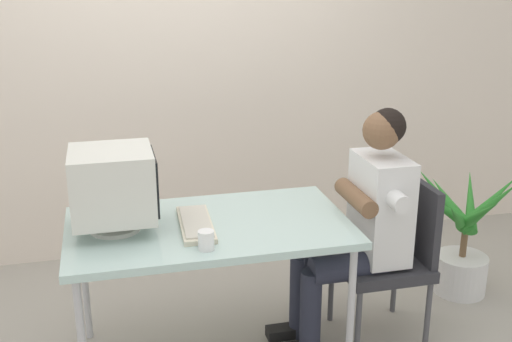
% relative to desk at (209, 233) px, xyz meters
% --- Properties ---
extents(wall_back, '(8.00, 0.10, 3.00)m').
position_rel_desk_xyz_m(wall_back, '(0.30, 1.40, 0.81)').
color(wall_back, beige).
rests_on(wall_back, ground_plane).
extents(desk, '(1.36, 0.78, 0.74)m').
position_rel_desk_xyz_m(desk, '(0.00, 0.00, 0.00)').
color(desk, '#B7B7BC').
rests_on(desk, ground_plane).
extents(crt_monitor, '(0.39, 0.37, 0.39)m').
position_rel_desk_xyz_m(crt_monitor, '(-0.44, 0.04, 0.27)').
color(crt_monitor, silver).
rests_on(crt_monitor, desk).
extents(keyboard, '(0.17, 0.44, 0.03)m').
position_rel_desk_xyz_m(keyboard, '(-0.07, -0.02, 0.07)').
color(keyboard, beige).
rests_on(keyboard, desk).
extents(office_chair, '(0.45, 0.45, 0.87)m').
position_rel_desk_xyz_m(office_chair, '(0.98, -0.02, -0.20)').
color(office_chair, '#4C4C51').
rests_on(office_chair, ground_plane).
extents(person_seated, '(0.68, 0.56, 1.27)m').
position_rel_desk_xyz_m(person_seated, '(0.79, -0.02, -0.01)').
color(person_seated, silver).
rests_on(person_seated, ground_plane).
extents(potted_plant, '(0.74, 0.78, 0.82)m').
position_rel_desk_xyz_m(potted_plant, '(1.60, 0.30, -0.35)').
color(potted_plant, silver).
rests_on(potted_plant, ground_plane).
extents(desk_mug, '(0.07, 0.08, 0.09)m').
position_rel_desk_xyz_m(desk_mug, '(-0.06, -0.28, 0.09)').
color(desk_mug, white).
rests_on(desk_mug, desk).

